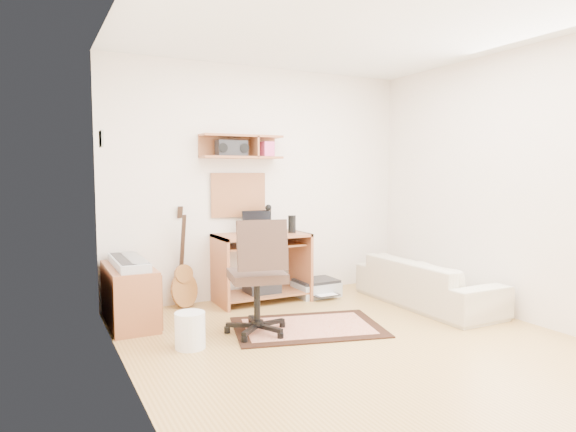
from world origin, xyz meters
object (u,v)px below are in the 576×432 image
task_chair (257,276)px  cabinet (129,295)px  printer (316,288)px  sofa (427,275)px  desk (262,268)px

task_chair → cabinet: size_ratio=1.16×
task_chair → printer: bearing=50.9°
printer → sofa: size_ratio=0.28×
desk → cabinet: (-1.45, -0.20, -0.10)m
cabinet → printer: bearing=4.0°
desk → cabinet: size_ratio=1.11×
desk → task_chair: bearing=-116.0°
cabinet → printer: (2.11, 0.15, -0.19)m
desk → sofa: size_ratio=0.59×
desk → sofa: desk is taller
desk → cabinet: 1.46m
cabinet → printer: cabinet is taller
task_chair → desk: bearing=75.1°
cabinet → sofa: (2.96, -0.74, 0.06)m
task_chair → sofa: 2.02m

